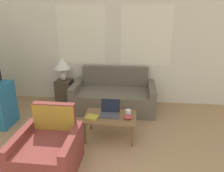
% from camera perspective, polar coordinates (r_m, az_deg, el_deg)
% --- Properties ---
extents(wall_back, '(6.80, 0.06, 2.60)m').
position_cam_1_polar(wall_back, '(5.03, 1.30, 10.19)').
color(wall_back, silver).
rests_on(wall_back, ground_plane).
extents(couch, '(1.79, 0.90, 0.88)m').
position_cam_1_polar(couch, '(4.87, 0.44, -2.85)').
color(couch, '#665B4C').
rests_on(couch, ground_plane).
extents(armchair, '(0.81, 0.85, 0.85)m').
position_cam_1_polar(armchair, '(3.27, -16.18, -16.00)').
color(armchair, brown).
rests_on(armchair, ground_plane).
extents(side_table, '(0.36, 0.36, 0.56)m').
position_cam_1_polar(side_table, '(5.27, -12.33, -1.40)').
color(side_table, '#4C3D2D').
rests_on(side_table, ground_plane).
extents(table_lamp, '(0.37, 0.37, 0.53)m').
position_cam_1_polar(table_lamp, '(5.09, -12.85, 5.28)').
color(table_lamp, beige).
rests_on(table_lamp, side_table).
extents(coffee_table, '(0.88, 0.56, 0.41)m').
position_cam_1_polar(coffee_table, '(3.75, -0.45, -8.51)').
color(coffee_table, brown).
rests_on(coffee_table, ground_plane).
extents(laptop, '(0.33, 0.29, 0.24)m').
position_cam_1_polar(laptop, '(3.76, -0.55, -6.68)').
color(laptop, '#47474C').
rests_on(laptop, coffee_table).
extents(cup_navy, '(0.09, 0.09, 0.08)m').
position_cam_1_polar(cup_navy, '(3.80, 4.26, -6.75)').
color(cup_navy, white).
rests_on(cup_navy, coffee_table).
extents(snack_bowl, '(0.16, 0.16, 0.05)m').
position_cam_1_polar(snack_bowl, '(3.66, 4.16, -8.03)').
color(snack_bowl, '#B23D38').
rests_on(snack_bowl, coffee_table).
extents(book_red, '(0.23, 0.20, 0.04)m').
position_cam_1_polar(book_red, '(3.67, -5.26, -8.14)').
color(book_red, gold).
rests_on(book_red, coffee_table).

